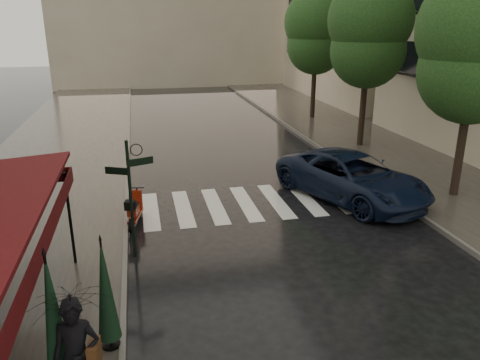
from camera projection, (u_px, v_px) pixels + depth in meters
name	position (u px, v px, depth m)	size (l,w,h in m)	color
ground	(196.00, 318.00, 9.65)	(120.00, 120.00, 0.00)	black
sidewalk_near	(54.00, 164.00, 19.81)	(6.00, 60.00, 0.12)	#38332D
sidewalk_far	(374.00, 145.00, 22.80)	(5.50, 60.00, 0.12)	#38332D
curb_near	(128.00, 159.00, 20.43)	(0.12, 60.00, 0.16)	#595651
curb_far	(320.00, 148.00, 22.23)	(0.12, 60.00, 0.16)	#595651
crosswalk	(261.00, 202.00, 15.80)	(7.85, 3.20, 0.01)	silver
signpost	(130.00, 190.00, 11.59)	(1.17, 0.29, 3.10)	black
tree_near	(478.00, 37.00, 14.50)	(3.80, 3.80, 7.99)	black
tree_mid	(370.00, 26.00, 20.86)	(3.80, 3.80, 8.34)	black
tree_far	(317.00, 27.00, 27.42)	(3.80, 3.80, 8.16)	black
pedestrian_with_umbrella	(72.00, 314.00, 6.68)	(1.26, 1.28, 2.60)	black
scooter	(135.00, 211.00, 13.86)	(0.59, 1.51, 1.00)	black
parked_car	(352.00, 177.00, 15.87)	(2.58, 5.61, 1.56)	black
parasol_front	(55.00, 324.00, 6.94)	(0.47, 0.47, 2.65)	black
parasol_back	(105.00, 290.00, 8.25)	(0.41, 0.41, 2.21)	black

